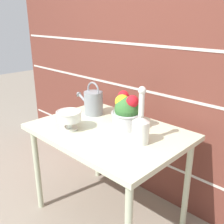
{
  "coord_description": "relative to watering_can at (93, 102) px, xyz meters",
  "views": [
    {
      "loc": [
        1.19,
        -1.19,
        1.48
      ],
      "look_at": [
        0.0,
        0.04,
        0.86
      ],
      "focal_mm": 42.0,
      "sensor_mm": 36.0,
      "label": 1
    }
  ],
  "objects": [
    {
      "name": "patio_table",
      "position": [
        0.31,
        -0.14,
        -0.18
      ],
      "size": [
        1.07,
        0.76,
        0.74
      ],
      "color": "beige",
      "rests_on": "ground_plane"
    },
    {
      "name": "brick_wall",
      "position": [
        0.31,
        0.37,
        0.26
      ],
      "size": [
        3.6,
        0.08,
        2.2
      ],
      "color": "brown",
      "rests_on": "ground_plane"
    },
    {
      "name": "watering_can",
      "position": [
        0.0,
        0.0,
        0.0
      ],
      "size": [
        0.3,
        0.15,
        0.27
      ],
      "color": "gray",
      "rests_on": "patio_table"
    },
    {
      "name": "crystal_pedestal_bowl",
      "position": [
        0.11,
        -0.33,
        -0.01
      ],
      "size": [
        0.18,
        0.18,
        0.13
      ],
      "color": "silver",
      "rests_on": "patio_table"
    },
    {
      "name": "flower_planter",
      "position": [
        0.38,
        -0.02,
        0.02
      ],
      "size": [
        0.22,
        0.22,
        0.26
      ],
      "color": "#BCBCC1",
      "rests_on": "patio_table"
    },
    {
      "name": "ground_plane",
      "position": [
        0.31,
        -0.14,
        -0.84
      ],
      "size": [
        12.0,
        12.0,
        0.0
      ],
      "primitive_type": "plane",
      "color": "gray"
    },
    {
      "name": "glass_decanter",
      "position": [
        0.6,
        -0.15,
        0.01
      ],
      "size": [
        0.11,
        0.11,
        0.36
      ],
      "color": "silver",
      "rests_on": "patio_table"
    }
  ]
}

